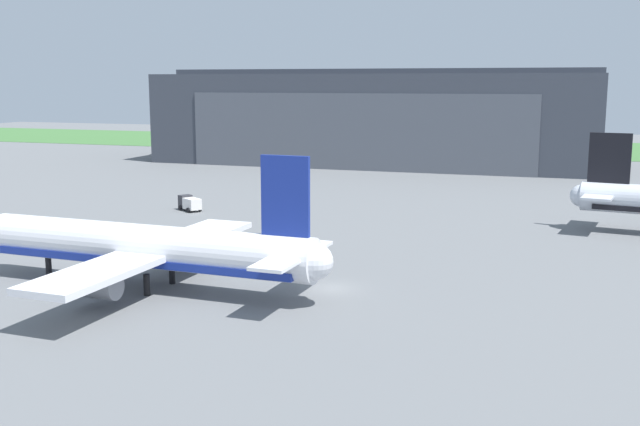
{
  "coord_description": "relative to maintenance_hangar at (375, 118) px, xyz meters",
  "views": [
    {
      "loc": [
        19.65,
        -61.59,
        18.22
      ],
      "look_at": [
        -7.58,
        19.0,
        3.24
      ],
      "focal_mm": 42.12,
      "sensor_mm": 36.0,
      "label": 1
    }
  ],
  "objects": [
    {
      "name": "baggage_tug",
      "position": [
        -8.67,
        -71.18,
        -8.89
      ],
      "size": [
        4.29,
        3.66,
        2.12
      ],
      "color": "#2D2D33",
      "rests_on": "ground_plane"
    },
    {
      "name": "maintenance_hangar",
      "position": [
        0.0,
        0.0,
        0.0
      ],
      "size": [
        96.11,
        33.01,
        20.95
      ],
      "color": "#383D47",
      "rests_on": "ground_plane"
    },
    {
      "name": "ground_plane",
      "position": [
        22.99,
        -103.42,
        -10.01
      ],
      "size": [
        440.0,
        440.0,
        0.0
      ],
      "primitive_type": "plane",
      "color": "slate"
    },
    {
      "name": "airliner_near_right",
      "position": [
        7.21,
        -108.53,
        -6.36
      ],
      "size": [
        35.43,
        29.51,
        12.34
      ],
      "color": "white",
      "rests_on": "ground_plane"
    },
    {
      "name": "grass_field_strip",
      "position": [
        22.99,
        48.86,
        -9.97
      ],
      "size": [
        440.0,
        56.0,
        0.08
      ],
      "primitive_type": "cube",
      "color": "#41733A",
      "rests_on": "ground_plane"
    }
  ]
}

